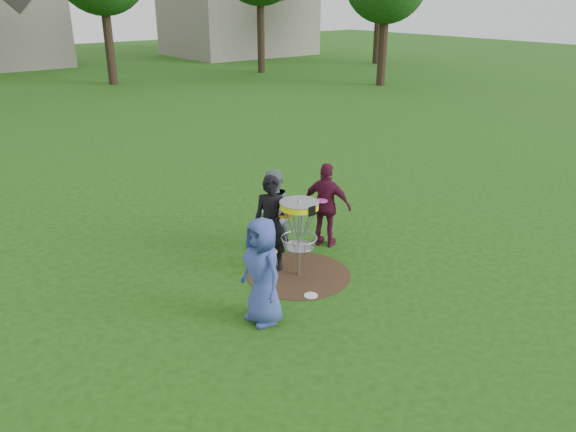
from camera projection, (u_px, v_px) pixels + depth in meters
ground at (299, 275)px, 9.69m from camera, size 100.00×100.00×0.00m
dirt_patch at (299, 275)px, 9.69m from camera, size 1.80×1.80×0.01m
player_blue at (262, 271)px, 8.05m from camera, size 0.53×0.81×1.63m
player_black at (271, 224)px, 9.62m from camera, size 0.72×0.73×1.70m
player_grey at (272, 212)px, 10.29m from camera, size 0.85×0.71×1.60m
player_maroon at (326, 205)px, 10.55m from camera, size 0.81×1.03×1.63m
disc_on_grass at (311, 296)px, 9.00m from camera, size 0.22×0.22×0.02m
disc_golf_basket at (299, 220)px, 9.32m from camera, size 0.66×0.67×1.38m
held_discs at (290, 217)px, 9.47m from camera, size 2.25×1.64×0.08m
house_row at (24, 0)px, 35.05m from camera, size 44.50×10.65×11.62m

